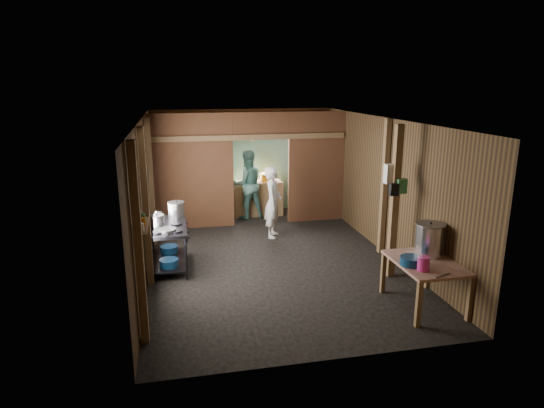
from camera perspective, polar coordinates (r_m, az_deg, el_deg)
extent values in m
cube|color=black|center=(8.98, -0.27, -6.49)|extent=(4.50, 7.00, 0.00)
cube|color=#393836|center=(8.40, -0.29, 10.29)|extent=(4.50, 7.00, 0.00)
cube|color=#513A1E|center=(11.98, -3.67, 5.32)|extent=(4.50, 0.00, 2.60)
cube|color=#513A1E|center=(5.36, 7.36, -6.70)|extent=(4.50, 0.00, 2.60)
cube|color=#513A1E|center=(8.45, -15.40, 0.85)|extent=(0.00, 7.00, 2.60)
cube|color=#513A1E|center=(9.30, 13.44, 2.22)|extent=(0.00, 7.00, 2.60)
cube|color=brown|center=(10.59, -9.77, 3.90)|extent=(1.85, 0.10, 2.60)
cube|color=brown|center=(11.07, 5.43, 4.51)|extent=(1.35, 0.10, 2.60)
cube|color=brown|center=(10.62, -1.37, 9.59)|extent=(1.30, 0.10, 0.60)
cube|color=#71BCAD|center=(11.93, -3.63, 5.04)|extent=(4.40, 0.06, 2.50)
cube|color=olive|center=(11.67, -1.75, 0.71)|extent=(1.20, 0.50, 0.85)
cylinder|color=silver|center=(11.84, -2.44, 8.16)|extent=(0.20, 0.03, 0.20)
cube|color=olive|center=(5.95, -16.04, -4.98)|extent=(0.10, 0.12, 2.60)
cube|color=olive|center=(7.67, -15.19, -0.52)|extent=(0.10, 0.12, 2.60)
cube|color=olive|center=(9.61, -14.61, 2.54)|extent=(0.10, 0.12, 2.60)
cube|color=olive|center=(9.10, 13.57, 1.94)|extent=(0.10, 0.12, 2.60)
cube|color=olive|center=(7.99, 14.76, 0.12)|extent=(0.12, 0.12, 2.60)
cube|color=olive|center=(10.55, -2.66, 8.18)|extent=(4.40, 0.12, 0.12)
cylinder|color=slate|center=(8.76, -15.16, 3.70)|extent=(0.03, 0.34, 0.34)
cylinder|color=black|center=(9.17, -15.00, 3.55)|extent=(0.03, 0.30, 0.30)
cube|color=olive|center=(6.39, -15.55, -2.64)|extent=(0.14, 0.80, 0.03)
cylinder|color=silver|center=(6.13, -15.72, -2.74)|extent=(0.07, 0.07, 0.10)
cylinder|color=#B45C07|center=(6.37, -15.59, -2.08)|extent=(0.08, 0.08, 0.10)
cylinder|color=#317C47|center=(6.58, -15.49, -1.54)|extent=(0.06, 0.06, 0.10)
cube|color=silver|center=(7.94, 14.41, 3.60)|extent=(0.22, 0.15, 0.32)
cube|color=#317C47|center=(7.91, 15.55, 2.15)|extent=(0.16, 0.12, 0.24)
cube|color=black|center=(7.84, 14.68, 1.72)|extent=(0.14, 0.10, 0.20)
cylinder|color=silver|center=(8.90, -13.80, -1.31)|extent=(0.22, 0.22, 0.11)
cylinder|color=navy|center=(8.29, -12.50, -7.05)|extent=(0.32, 0.32, 0.13)
cylinder|color=navy|center=(8.94, -12.49, -5.44)|extent=(0.33, 0.33, 0.13)
cylinder|color=navy|center=(7.00, 16.71, -6.69)|extent=(0.42, 0.42, 0.12)
cylinder|color=#CE2D8B|center=(6.84, 18.04, -6.96)|extent=(0.22, 0.22, 0.20)
cube|color=silver|center=(6.77, 20.14, -8.25)|extent=(0.30, 0.13, 0.01)
cylinder|color=#B45C07|center=(11.60, -0.56, 3.28)|extent=(0.36, 0.36, 0.20)
cylinder|color=#C03814|center=(11.52, -2.92, 3.04)|extent=(0.12, 0.12, 0.14)
imported|color=white|center=(9.92, 0.13, 0.22)|extent=(0.54, 0.65, 1.53)
imported|color=slate|center=(11.32, -3.06, 2.43)|extent=(0.92, 0.78, 1.69)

